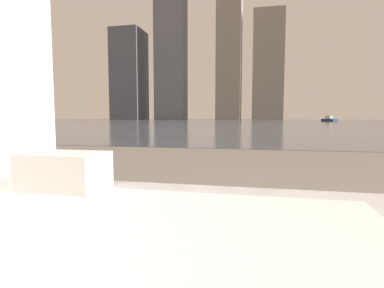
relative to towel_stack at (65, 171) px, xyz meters
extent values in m
cube|color=white|center=(0.21, -0.45, -0.08)|extent=(1.41, 0.98, 0.04)
cube|color=white|center=(0.00, 0.00, -0.04)|extent=(0.26, 0.17, 0.04)
cube|color=white|center=(0.00, 0.00, 0.00)|extent=(0.26, 0.17, 0.04)
cube|color=white|center=(0.00, 0.00, 0.04)|extent=(0.26, 0.17, 0.04)
cube|color=slate|center=(0.21, 61.15, -0.55)|extent=(180.00, 110.00, 0.01)
cube|color=navy|center=(14.40, 62.84, -0.26)|extent=(2.58, 3.34, 0.56)
cube|color=silver|center=(14.40, 62.84, 0.34)|extent=(1.31, 1.45, 0.65)
cube|color=#4C515B|center=(-51.97, 117.15, 17.76)|extent=(11.97, 13.72, 36.64)
cube|color=slate|center=(-34.05, 117.15, 24.35)|extent=(12.09, 7.62, 49.81)
cube|color=gray|center=(-10.51, 117.15, 35.51)|extent=(9.16, 12.33, 72.12)
cube|color=gray|center=(3.97, 117.15, 19.64)|extent=(11.27, 8.76, 40.39)
camera|label=1|loc=(0.62, -0.87, 0.17)|focal=28.00mm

